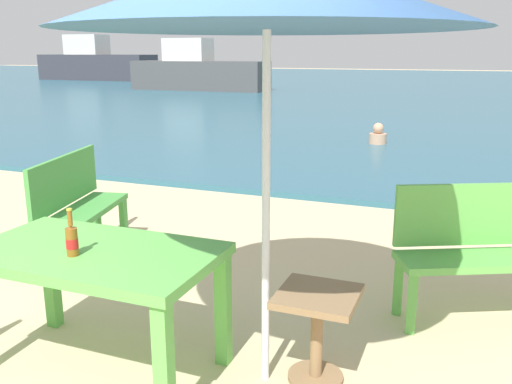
{
  "coord_description": "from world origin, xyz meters",
  "views": [
    {
      "loc": [
        1.61,
        -1.48,
        1.83
      ],
      "look_at": [
        -0.15,
        3.0,
        0.6
      ],
      "focal_mm": 38.51,
      "sensor_mm": 36.0,
      "label": 1
    }
  ],
  "objects": [
    {
      "name": "sea_water",
      "position": [
        0.0,
        30.0,
        0.04
      ],
      "size": [
        120.0,
        50.0,
        0.08
      ],
      "primitive_type": "cube",
      "color": "#2D6075",
      "rests_on": "ground_plane"
    },
    {
      "name": "picnic_table_green",
      "position": [
        -0.3,
        0.88,
        0.65
      ],
      "size": [
        1.4,
        0.8,
        0.76
      ],
      "color": "#60B24C",
      "rests_on": "ground_plane"
    },
    {
      "name": "beer_bottle_amber",
      "position": [
        -0.34,
        0.76,
        0.85
      ],
      "size": [
        0.07,
        0.07,
        0.26
      ],
      "color": "brown",
      "rests_on": "picnic_table_green"
    },
    {
      "name": "side_table_wood",
      "position": [
        0.9,
        1.25,
        0.35
      ],
      "size": [
        0.44,
        0.44,
        0.54
      ],
      "color": "olive",
      "rests_on": "ground_plane"
    },
    {
      "name": "bench_green_left",
      "position": [
        1.75,
        2.43,
        0.54
      ],
      "size": [
        1.24,
        0.85,
        0.95
      ],
      "color": "#60B24C",
      "rests_on": "ground_plane"
    },
    {
      "name": "bench_green_right",
      "position": [
        -1.6,
        2.31,
        0.54
      ],
      "size": [
        0.63,
        1.25,
        0.95
      ],
      "color": "#4C9E47",
      "rests_on": "ground_plane"
    },
    {
      "name": "swimmer_person",
      "position": [
        -0.07,
        9.33,
        0.24
      ],
      "size": [
        0.34,
        0.34,
        0.41
      ],
      "color": "tan",
      "rests_on": "sea_water"
    },
    {
      "name": "boat_barge",
      "position": [
        -20.98,
        28.13,
        1.08
      ],
      "size": [
        7.68,
        2.1,
        2.79
      ],
      "color": "#38383F",
      "rests_on": "sea_water"
    },
    {
      "name": "boat_sailboat",
      "position": [
        -10.53,
        22.01,
        0.93
      ],
      "size": [
        6.49,
        1.77,
        2.36
      ],
      "color": "#4C4C4C",
      "rests_on": "sea_water"
    }
  ]
}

